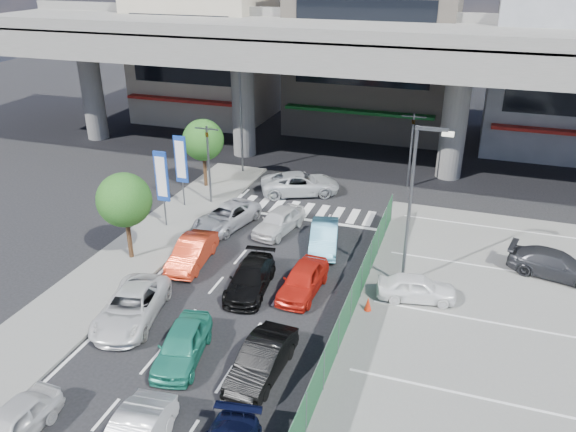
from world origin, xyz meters
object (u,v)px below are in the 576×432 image
(taxi_orange_left, at_px, (192,252))
(sedan_black_mid, at_px, (250,278))
(van_white_back_left, at_px, (11,425))
(hatch_black_mid_right, at_px, (262,360))
(taxi_orange_right, at_px, (303,280))
(street_lamp_left, at_px, (243,109))
(crossing_wagon_silver, at_px, (300,184))
(traffic_cone, at_px, (368,304))
(wagon_silver_front_left, at_px, (226,217))
(taxi_teal_mid, at_px, (182,344))
(tree_far, at_px, (203,140))
(kei_truck_front_right, at_px, (324,237))
(parked_sedan_dgrey, at_px, (555,264))
(parked_sedan_white, at_px, (416,288))
(traffic_light_right, at_px, (413,132))
(signboard_near, at_px, (162,179))
(sedan_white_front_mid, at_px, (279,221))
(tree_near, at_px, (124,200))
(signboard_far, at_px, (181,161))
(traffic_light_left, at_px, (208,145))
(sedan_white_mid_left, at_px, (131,307))

(taxi_orange_left, relative_size, sedan_black_mid, 0.95)
(van_white_back_left, xyz_separation_m, hatch_black_mid_right, (6.67, 5.61, 0.06))
(taxi_orange_right, bearing_deg, street_lamp_left, 124.43)
(crossing_wagon_silver, xyz_separation_m, traffic_cone, (7.07, -12.23, -0.35))
(wagon_silver_front_left, distance_m, crossing_wagon_silver, 6.77)
(van_white_back_left, distance_m, taxi_teal_mid, 6.42)
(tree_far, height_order, sedan_black_mid, tree_far)
(kei_truck_front_right, bearing_deg, parked_sedan_dgrey, -8.74)
(parked_sedan_dgrey, bearing_deg, parked_sedan_white, 136.85)
(traffic_light_right, height_order, parked_sedan_dgrey, traffic_light_right)
(signboard_near, distance_m, wagon_silver_front_left, 4.32)
(kei_truck_front_right, height_order, traffic_cone, kei_truck_front_right)
(signboard_near, xyz_separation_m, sedan_white_front_mid, (6.54, 1.58, -2.37))
(street_lamp_left, bearing_deg, sedan_white_front_mid, -56.10)
(tree_near, distance_m, taxi_orange_right, 9.98)
(wagon_silver_front_left, height_order, sedan_white_front_mid, sedan_white_front_mid)
(hatch_black_mid_right, height_order, crossing_wagon_silver, crossing_wagon_silver)
(kei_truck_front_right, bearing_deg, tree_far, 136.86)
(signboard_far, bearing_deg, wagon_silver_front_left, -25.53)
(sedan_black_mid, bearing_deg, traffic_light_left, 118.95)
(hatch_black_mid_right, xyz_separation_m, sedan_black_mid, (-2.70, 5.45, -0.05))
(signboard_far, relative_size, kei_truck_front_right, 1.13)
(sedan_black_mid, xyz_separation_m, crossing_wagon_silver, (-1.37, 12.27, 0.09))
(tree_far, xyz_separation_m, parked_sedan_dgrey, (21.88, -5.35, -2.68))
(crossing_wagon_silver, distance_m, parked_sedan_dgrey, 16.54)
(sedan_white_mid_left, bearing_deg, sedan_white_front_mid, 61.06)
(taxi_orange_right, bearing_deg, hatch_black_mid_right, -85.28)
(sedan_black_mid, bearing_deg, traffic_light_right, 64.59)
(hatch_black_mid_right, distance_m, sedan_white_front_mid, 12.37)
(sedan_black_mid, relative_size, traffic_cone, 6.77)
(street_lamp_left, height_order, tree_far, street_lamp_left)
(tree_far, bearing_deg, sedan_white_front_mid, -34.63)
(traffic_cone, bearing_deg, parked_sedan_white, 39.61)
(taxi_teal_mid, bearing_deg, traffic_light_left, 101.19)
(hatch_black_mid_right, distance_m, taxi_orange_left, 9.43)
(tree_near, relative_size, sedan_white_mid_left, 0.97)
(tree_near, bearing_deg, parked_sedan_white, 3.14)
(sedan_black_mid, bearing_deg, tree_far, 118.29)
(taxi_orange_left, bearing_deg, tree_far, 106.86)
(taxi_teal_mid, xyz_separation_m, crossing_wagon_silver, (-0.75, 17.85, 0.04))
(van_white_back_left, relative_size, kei_truck_front_right, 0.89)
(signboard_far, height_order, tree_near, tree_near)
(taxi_orange_right, height_order, parked_sedan_dgrey, taxi_orange_right)
(traffic_light_right, bearing_deg, street_lamp_left, -175.17)
(tree_far, height_order, van_white_back_left, tree_far)
(sedan_white_front_mid, bearing_deg, parked_sedan_white, -17.42)
(signboard_near, height_order, crossing_wagon_silver, signboard_near)
(van_white_back_left, distance_m, sedan_black_mid, 11.75)
(traffic_light_left, relative_size, traffic_cone, 8.02)
(crossing_wagon_silver, bearing_deg, parked_sedan_dgrey, -136.93)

